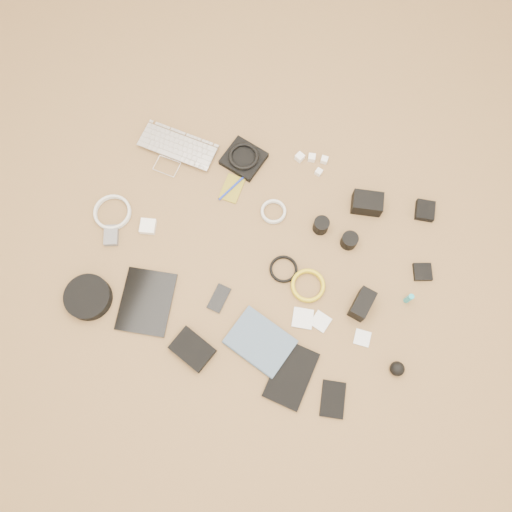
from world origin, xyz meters
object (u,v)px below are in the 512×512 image
(phone, at_px, (219,298))
(headphone_case, at_px, (88,297))
(laptop, at_px, (173,156))
(tablet, at_px, (146,302))
(paperback, at_px, (247,361))
(dslr_camera, at_px, (367,203))

(phone, bearing_deg, headphone_case, -154.75)
(laptop, bearing_deg, headphone_case, -93.12)
(tablet, relative_size, paperback, 1.09)
(phone, bearing_deg, laptop, 133.78)
(dslr_camera, height_order, paperback, dslr_camera)
(tablet, height_order, paperback, paperback)
(dslr_camera, distance_m, phone, 0.74)
(phone, distance_m, paperback, 0.27)
(dslr_camera, distance_m, paperback, 0.83)
(tablet, bearing_deg, paperback, -20.88)
(laptop, bearing_deg, paperback, -47.22)
(laptop, height_order, paperback, laptop)
(laptop, distance_m, dslr_camera, 0.87)
(headphone_case, bearing_deg, phone, 20.55)
(tablet, xyz_separation_m, paperback, (0.46, -0.08, 0.01))
(laptop, bearing_deg, phone, -48.89)
(laptop, relative_size, headphone_case, 1.86)
(laptop, distance_m, paperback, 0.95)
(headphone_case, distance_m, paperback, 0.69)
(headphone_case, bearing_deg, laptop, 84.86)
(tablet, relative_size, headphone_case, 1.42)
(laptop, height_order, dslr_camera, dslr_camera)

